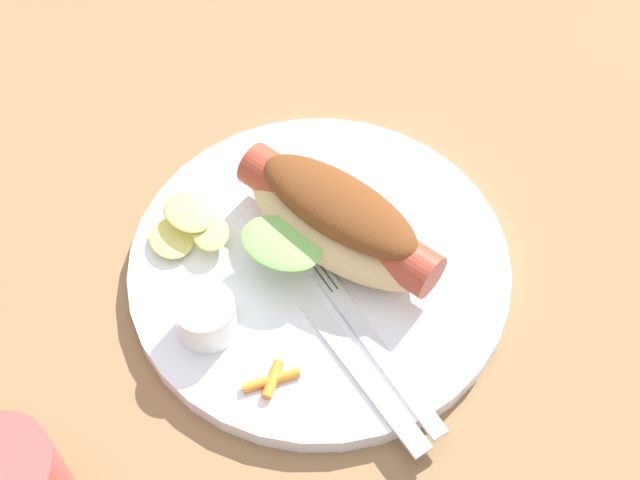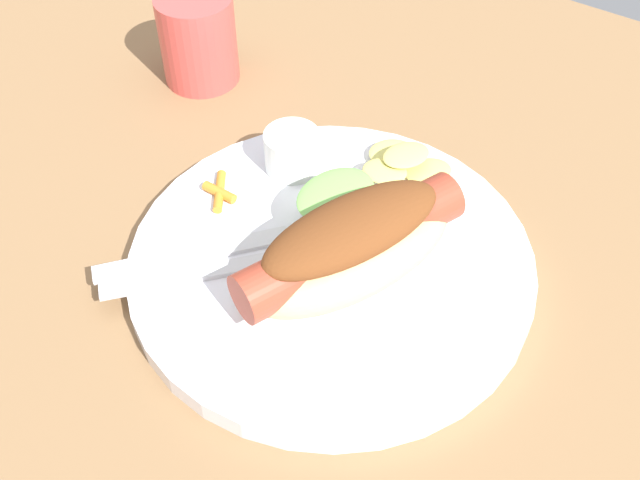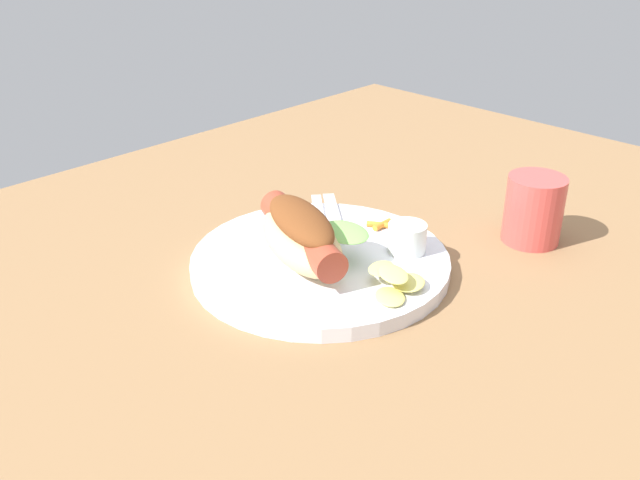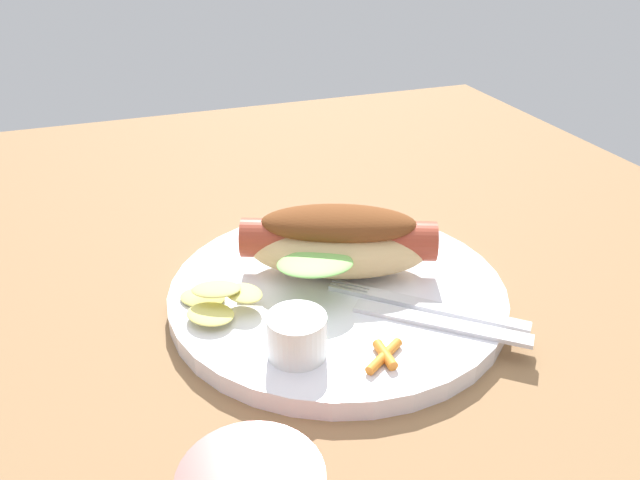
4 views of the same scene
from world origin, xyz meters
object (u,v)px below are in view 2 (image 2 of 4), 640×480
Objects in this scene: hot_dog at (351,245)px; chips_pile at (404,162)px; sauce_ramekin at (292,151)px; fork at (215,271)px; drinking_cup at (198,39)px; plate at (331,263)px; carrot_garnish at (219,192)px; knife at (192,255)px.

hot_dog is 2.16× the size of chips_pile.
sauce_ramekin is 11.65cm from fork.
chips_pile is (7.21, 4.18, -0.62)cm from sauce_ramekin.
fork is 16.57cm from chips_pile.
sauce_ramekin is at bearing 50.56° from fork.
plate is at bearing -29.88° from drinking_cup.
carrot_garnish is at bearing -45.69° from drinking_cup.
carrot_garnish is (-9.87, -9.67, -0.60)cm from chips_pile.
drinking_cup reaches higher than fork.
hot_dog is 11.11cm from knife.
chips_pile is (7.66, 15.36, 0.77)cm from knife.
sauce_ramekin reaches higher than carrot_garnish.
sauce_ramekin is at bearing 37.74° from knife.
chips_pile reaches higher than fork.
carrot_garnish is at bearing -135.56° from chips_pile.
chips_pile is at bearing 22.62° from fork.
sauce_ramekin is at bearing 141.42° from plate.
sauce_ramekin is 0.31× the size of knife.
chips_pile is 2.12× the size of carrot_garnish.
plate is 10.07cm from carrot_garnish.
drinking_cup reaches higher than sauce_ramekin.
sauce_ramekin is 11.27cm from knife.
knife is (-0.45, -11.18, -1.40)cm from sauce_ramekin.
fork is 0.94× the size of knife.
knife reaches higher than plate.
plate is at bearing -3.21° from fork.
fork is 2.20cm from knife.
drinking_cup reaches higher than chips_pile.
carrot_garnish is at bearing 106.86° from hot_dog.
plate is at bearing -15.66° from knife.
hot_dog reaches higher than knife.
drinking_cup reaches higher than hot_dog.
chips_pile is (-2.09, 10.81, -2.02)cm from hot_dog.
sauce_ramekin reaches higher than fork.
carrot_garnish is 0.46× the size of drinking_cup.
fork is at bearing -135.14° from plate.
drinking_cup is at bearing 150.12° from plate.
drinking_cup is (-21.83, 2.58, 1.38)cm from chips_pile.
drinking_cup reaches higher than plate.
plate is at bearing -89.23° from chips_pile.
drinking_cup is at bearing 83.87° from fork.
fork is 7.39cm from carrot_garnish.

